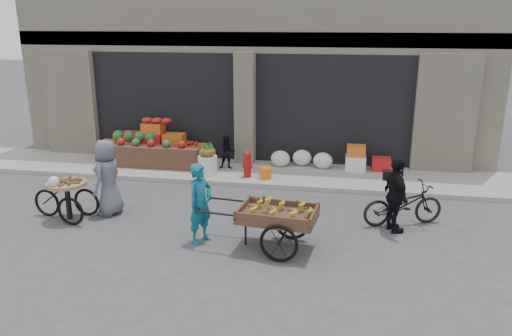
% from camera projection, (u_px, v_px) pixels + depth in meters
% --- Properties ---
extents(ground, '(80.00, 80.00, 0.00)m').
position_uv_depth(ground, '(196.00, 234.00, 10.01)').
color(ground, '#424244').
rests_on(ground, ground).
extents(sidewalk, '(18.00, 2.20, 0.12)m').
position_uv_depth(sidewalk, '(239.00, 172.00, 13.85)').
color(sidewalk, gray).
rests_on(sidewalk, ground).
extents(building, '(14.00, 6.45, 7.00)m').
position_uv_depth(building, '(263.00, 43.00, 16.62)').
color(building, beige).
rests_on(building, ground).
extents(fruit_display, '(3.10, 1.12, 1.24)m').
position_uv_depth(fruit_display, '(157.00, 144.00, 14.37)').
color(fruit_display, red).
rests_on(fruit_display, sidewalk).
extents(pineapple_bin, '(0.52, 0.52, 0.50)m').
position_uv_depth(pineapple_bin, '(208.00, 165.00, 13.42)').
color(pineapple_bin, silver).
rests_on(pineapple_bin, sidewalk).
extents(fire_hydrant, '(0.22, 0.22, 0.71)m').
position_uv_depth(fire_hydrant, '(247.00, 163.00, 13.15)').
color(fire_hydrant, '#A5140F').
rests_on(fire_hydrant, sidewalk).
extents(orange_bucket, '(0.32, 0.32, 0.30)m').
position_uv_depth(orange_bucket, '(266.00, 173.00, 13.08)').
color(orange_bucket, orange).
rests_on(orange_bucket, sidewalk).
extents(right_bay_goods, '(3.35, 0.60, 0.70)m').
position_uv_depth(right_bay_goods, '(335.00, 159.00, 13.87)').
color(right_bay_goods, silver).
rests_on(right_bay_goods, sidewalk).
extents(seated_person, '(0.51, 0.43, 0.93)m').
position_uv_depth(seated_person, '(227.00, 152.00, 13.86)').
color(seated_person, black).
rests_on(seated_person, sidewalk).
extents(banana_cart, '(2.49, 1.24, 1.00)m').
position_uv_depth(banana_cart, '(275.00, 212.00, 9.16)').
color(banana_cart, brown).
rests_on(banana_cart, ground).
extents(vendor_woman, '(0.59, 0.68, 1.56)m').
position_uv_depth(vendor_woman, '(200.00, 203.00, 9.45)').
color(vendor_woman, '#0F5F78').
rests_on(vendor_woman, ground).
extents(tricycle_cart, '(1.45, 0.93, 0.95)m').
position_uv_depth(tricycle_cart, '(67.00, 194.00, 10.60)').
color(tricycle_cart, '#9E7F51').
rests_on(tricycle_cart, ground).
extents(vendor_grey, '(0.62, 0.87, 1.68)m').
position_uv_depth(vendor_grey, '(108.00, 177.00, 10.83)').
color(vendor_grey, slate).
rests_on(vendor_grey, ground).
extents(bicycle, '(1.82, 1.15, 0.90)m').
position_uv_depth(bicycle, '(403.00, 204.00, 10.35)').
color(bicycle, black).
rests_on(bicycle, ground).
extents(cyclist, '(0.66, 0.98, 1.54)m').
position_uv_depth(cyclist, '(396.00, 196.00, 9.91)').
color(cyclist, black).
rests_on(cyclist, ground).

